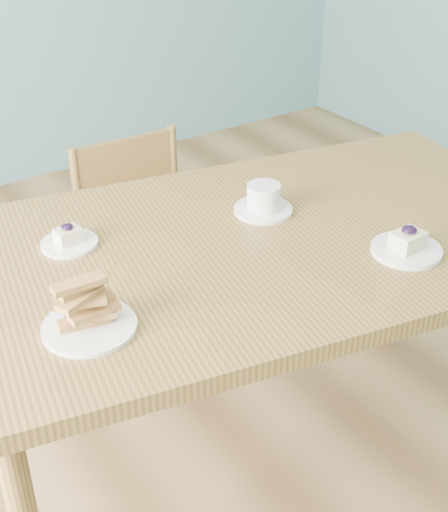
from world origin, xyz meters
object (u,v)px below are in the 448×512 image
object	(u,v)px
dining_table	(265,263)
biscotti_plate	(88,313)
cheesecake_plate_far	(69,240)
coffee_cup	(264,200)
dining_chair	(149,264)
cheesecake_plate_near	(407,246)

from	to	relation	value
dining_table	biscotti_plate	xyz separation A→B (m)	(-0.53, -0.10, 0.12)
cheesecake_plate_far	coffee_cup	xyz separation A→B (m)	(0.50, -0.13, 0.02)
biscotti_plate	dining_chair	bearing A→B (deg)	54.52
coffee_cup	cheesecake_plate_far	bearing A→B (deg)	147.69
cheesecake_plate_near	dining_table	bearing A→B (deg)	131.97
cheesecake_plate_near	cheesecake_plate_far	xyz separation A→B (m)	(-0.66, 0.49, -0.00)
coffee_cup	biscotti_plate	bearing A→B (deg)	-178.99
dining_table	biscotti_plate	bearing A→B (deg)	-157.98
biscotti_plate	coffee_cup	bearing A→B (deg)	19.26
dining_chair	cheesecake_plate_far	world-z (taller)	cheesecake_plate_far
dining_table	biscotti_plate	distance (m)	0.56
coffee_cup	biscotti_plate	distance (m)	0.64
cheesecake_plate_near	biscotti_plate	size ratio (longest dim) A/B	0.87
dining_table	coffee_cup	bearing A→B (deg)	66.86
cheesecake_plate_near	biscotti_plate	world-z (taller)	biscotti_plate
dining_chair	cheesecake_plate_near	size ratio (longest dim) A/B	5.00
dining_table	dining_chair	distance (m)	0.69
dining_table	cheesecake_plate_far	world-z (taller)	cheesecake_plate_far
dining_chair	cheesecake_plate_near	bearing A→B (deg)	-71.84
cheesecake_plate_near	dining_chair	bearing A→B (deg)	106.22
dining_chair	cheesecake_plate_near	distance (m)	1.00
dining_table	coffee_cup	distance (m)	0.17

